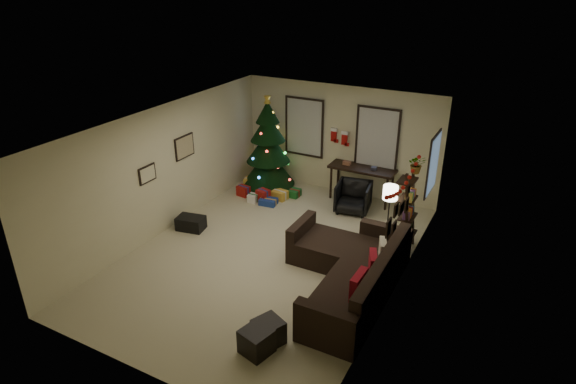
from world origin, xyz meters
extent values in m
plane|color=#BEB590|center=(0.00, 0.00, 0.00)|extent=(7.00, 7.00, 0.00)
plane|color=white|center=(0.00, 0.00, 2.70)|extent=(7.00, 7.00, 0.00)
plane|color=beige|center=(0.00, 3.50, 1.35)|extent=(5.00, 0.00, 5.00)
plane|color=beige|center=(0.00, -3.50, 1.35)|extent=(5.00, 0.00, 5.00)
plane|color=beige|center=(-2.50, 0.00, 1.35)|extent=(0.00, 7.00, 7.00)
plane|color=beige|center=(2.50, 0.00, 1.35)|extent=(0.00, 7.00, 7.00)
cube|color=#728CB2|center=(-0.95, 3.47, 1.55)|extent=(0.94, 0.02, 1.35)
cube|color=beige|center=(-0.95, 3.47, 1.55)|extent=(0.94, 0.03, 1.35)
cube|color=#728CB2|center=(0.95, 3.47, 1.55)|extent=(0.94, 0.02, 1.35)
cube|color=beige|center=(0.95, 3.47, 1.55)|extent=(0.94, 0.03, 1.35)
cube|color=#728CB2|center=(2.47, 2.55, 1.50)|extent=(0.05, 0.27, 1.17)
cube|color=beige|center=(2.47, 2.55, 1.50)|extent=(0.05, 0.45, 1.17)
cylinder|color=black|center=(-1.63, 2.82, 0.15)|extent=(0.10, 0.10, 0.30)
cone|color=black|center=(-1.63, 2.82, 0.59)|extent=(1.34, 1.34, 0.93)
cone|color=black|center=(-1.63, 2.82, 1.13)|extent=(1.10, 1.10, 0.79)
cone|color=black|center=(-1.63, 2.82, 1.62)|extent=(0.87, 0.87, 0.69)
cone|color=black|center=(-1.63, 2.82, 2.02)|extent=(0.59, 0.59, 0.54)
cylinder|color=maroon|center=(-1.63, 2.82, 0.02)|extent=(1.08, 1.08, 0.04)
cube|color=gold|center=(-1.05, 2.35, 0.11)|extent=(0.35, 0.28, 0.22)
cube|color=maroon|center=(-1.35, 2.05, 0.15)|extent=(0.28, 0.25, 0.30)
cube|color=silver|center=(-1.55, 1.90, 0.10)|extent=(0.22, 0.22, 0.20)
cube|color=navy|center=(-1.15, 1.95, 0.07)|extent=(0.40, 0.30, 0.15)
cube|color=#14591E|center=(-0.80, 2.65, 0.09)|extent=(0.25, 0.30, 0.18)
cube|color=gold|center=(-2.05, 2.55, 0.14)|extent=(0.26, 0.26, 0.28)
cube|color=maroon|center=(-1.95, 2.10, 0.12)|extent=(0.30, 0.22, 0.25)
cube|color=black|center=(2.03, -0.45, 0.23)|extent=(0.99, 2.63, 0.46)
cube|color=black|center=(2.42, -0.45, 0.69)|extent=(0.20, 2.63, 0.46)
cube|color=black|center=(2.03, -1.87, 0.36)|extent=(0.99, 0.20, 0.72)
cube|color=black|center=(2.03, 0.96, 0.36)|extent=(0.99, 0.20, 0.72)
cube|color=black|center=(1.07, 0.37, 0.23)|extent=(0.93, 0.99, 0.46)
cube|color=black|center=(0.52, 0.37, 0.36)|extent=(0.18, 0.99, 0.72)
cube|color=maroon|center=(2.21, -1.03, 0.64)|extent=(0.14, 0.48, 0.47)
cube|color=maroon|center=(2.21, -0.35, 0.64)|extent=(0.27, 0.44, 0.43)
cube|color=beige|center=(2.21, 0.19, 0.63)|extent=(0.24, 0.40, 0.39)
cube|color=black|center=(1.22, -2.14, 0.19)|extent=(0.53, 0.53, 0.38)
cube|color=black|center=(1.17, -2.41, 0.20)|extent=(0.51, 0.51, 0.39)
cube|color=black|center=(0.72, 3.22, 0.83)|extent=(1.59, 0.57, 0.06)
cylinder|color=black|center=(0.02, 2.99, 0.40)|extent=(0.06, 0.06, 0.79)
cylinder|color=black|center=(0.02, 3.45, 0.40)|extent=(0.06, 0.06, 0.79)
cylinder|color=black|center=(1.42, 2.99, 0.40)|extent=(0.06, 0.06, 0.79)
cylinder|color=black|center=(1.42, 3.45, 0.40)|extent=(0.06, 0.06, 0.79)
imported|color=black|center=(0.77, 2.57, 0.36)|extent=(0.80, 0.76, 0.72)
cube|color=black|center=(2.32, 1.29, 0.85)|extent=(0.05, 0.05, 1.71)
cube|color=black|center=(2.32, 1.74, 0.85)|extent=(0.05, 0.05, 1.71)
cube|color=black|center=(2.29, 1.52, 0.33)|extent=(0.30, 0.47, 0.03)
cube|color=black|center=(2.29, 1.52, 0.71)|extent=(0.30, 0.47, 0.03)
cube|color=black|center=(2.29, 1.52, 1.09)|extent=(0.30, 0.47, 0.03)
cube|color=black|center=(2.29, 1.52, 1.47)|extent=(0.30, 0.47, 0.03)
imported|color=#4C4C4C|center=(2.30, 1.74, 1.80)|extent=(0.54, 0.50, 0.48)
cylinder|color=black|center=(1.95, 1.33, 0.01)|extent=(0.24, 0.24, 0.03)
cylinder|color=black|center=(1.95, 1.33, 0.60)|extent=(0.03, 0.03, 1.15)
cylinder|color=white|center=(1.95, 1.33, 1.24)|extent=(0.29, 0.29, 0.27)
cube|color=black|center=(-2.48, 0.67, 1.65)|extent=(0.04, 0.60, 0.50)
cube|color=tan|center=(-2.48, 0.67, 1.65)|extent=(0.01, 0.54, 0.45)
cube|color=black|center=(-2.48, -0.52, 1.45)|extent=(0.04, 0.45, 0.35)
cube|color=beige|center=(-2.48, -0.52, 1.45)|extent=(0.01, 0.41, 0.31)
cube|color=black|center=(2.48, -0.60, 1.55)|extent=(0.03, 0.22, 0.28)
cube|color=black|center=(2.48, -0.25, 1.70)|extent=(0.03, 0.18, 0.22)
cube|color=black|center=(2.48, -0.25, 1.40)|extent=(0.03, 0.20, 0.16)
cube|color=black|center=(2.48, 0.10, 1.58)|extent=(0.03, 0.26, 0.20)
cube|color=black|center=(2.48, 0.45, 1.48)|extent=(0.03, 0.18, 0.24)
cube|color=black|center=(2.48, 0.45, 1.78)|extent=(0.03, 0.16, 0.16)
cube|color=#990F0C|center=(-0.15, 3.47, 1.45)|extent=(0.14, 0.04, 0.30)
cube|color=white|center=(-0.15, 3.47, 1.60)|extent=(0.16, 0.05, 0.08)
cube|color=#990F0C|center=(-0.08, 3.47, 1.32)|extent=(0.10, 0.04, 0.08)
cube|color=#990F0C|center=(0.18, 3.35, 1.45)|extent=(0.14, 0.04, 0.30)
cube|color=white|center=(0.18, 3.35, 1.60)|extent=(0.16, 0.05, 0.08)
cube|color=#990F0C|center=(0.25, 3.35, 1.32)|extent=(0.10, 0.04, 0.08)
cube|color=black|center=(-2.03, 0.12, 0.15)|extent=(0.64, 0.49, 0.29)
camera|label=1|loc=(4.16, -7.08, 5.16)|focal=30.21mm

